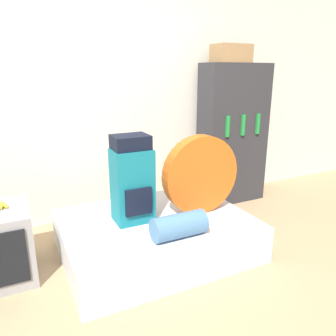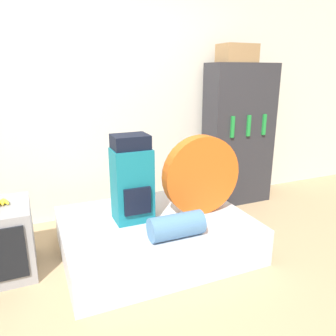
% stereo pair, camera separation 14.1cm
% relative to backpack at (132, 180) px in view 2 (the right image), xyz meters
% --- Properties ---
extents(ground_plane, '(16.00, 16.00, 0.00)m').
position_rel_backpack_xyz_m(ground_plane, '(0.04, -0.76, -0.69)').
color(ground_plane, tan).
extents(wall_back, '(8.00, 0.05, 2.60)m').
position_rel_backpack_xyz_m(wall_back, '(0.04, 0.98, 0.61)').
color(wall_back, silver).
rests_on(wall_back, ground_plane).
extents(bed, '(1.61, 1.22, 0.32)m').
position_rel_backpack_xyz_m(bed, '(0.19, -0.06, -0.52)').
color(bed, silver).
rests_on(bed, ground_plane).
extents(backpack, '(0.32, 0.29, 0.75)m').
position_rel_backpack_xyz_m(backpack, '(0.00, 0.00, 0.00)').
color(backpack, '#14707F').
rests_on(backpack, bed).
extents(tent_bag, '(0.72, 0.12, 0.72)m').
position_rel_backpack_xyz_m(tent_bag, '(0.62, -0.10, -0.01)').
color(tent_bag, '#E05B19').
rests_on(tent_bag, bed).
extents(sleeping_roll, '(0.43, 0.19, 0.19)m').
position_rel_backpack_xyz_m(sleeping_roll, '(0.21, -0.45, -0.27)').
color(sleeping_roll, teal).
rests_on(sleeping_roll, bed).
extents(banana_bunch, '(0.11, 0.15, 0.03)m').
position_rel_backpack_xyz_m(banana_bunch, '(-1.01, 0.16, -0.10)').
color(banana_bunch, yellow).
rests_on(banana_bunch, television).
extents(bookshelf, '(0.82, 0.37, 1.66)m').
position_rel_backpack_xyz_m(bookshelf, '(1.55, 0.69, 0.15)').
color(bookshelf, '#2D2D33').
rests_on(bookshelf, ground_plane).
extents(cardboard_box, '(0.40, 0.28, 0.20)m').
position_rel_backpack_xyz_m(cardboard_box, '(1.45, 0.67, 1.08)').
color(cardboard_box, '#99754C').
rests_on(cardboard_box, bookshelf).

